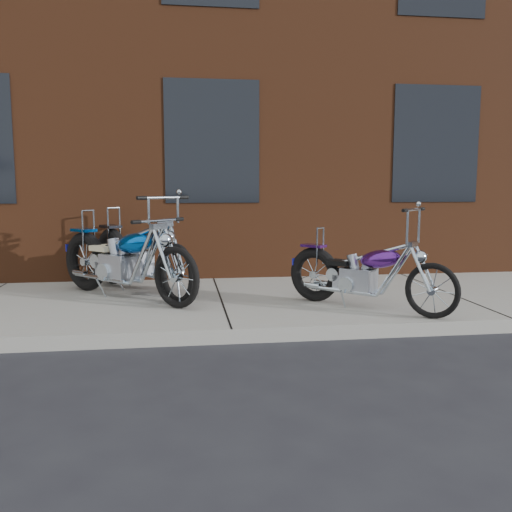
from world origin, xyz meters
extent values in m
plane|color=#222227|center=(0.00, 0.00, 0.00)|extent=(120.00, 120.00, 0.00)
cube|color=#9D9C9A|center=(0.00, 1.50, 0.07)|extent=(22.00, 3.00, 0.15)
cube|color=#5A2C16|center=(0.00, 8.00, 4.00)|extent=(22.00, 10.00, 8.00)
torus|color=black|center=(1.22, 1.08, 0.48)|extent=(0.56, 0.56, 0.66)
torus|color=black|center=(2.24, 0.06, 0.45)|extent=(0.47, 0.47, 0.60)
cube|color=#939BA4|center=(1.63, 0.67, 0.47)|extent=(0.44, 0.44, 0.28)
ellipsoid|color=#541C7F|center=(1.82, 0.48, 0.74)|extent=(0.53, 0.53, 0.28)
cube|color=black|center=(1.46, 0.83, 0.66)|extent=(0.34, 0.34, 0.06)
cylinder|color=silver|center=(2.16, 0.14, 0.69)|extent=(0.21, 0.22, 0.50)
cylinder|color=silver|center=(2.08, 0.22, 1.30)|extent=(0.38, 0.38, 0.03)
cylinder|color=silver|center=(1.27, 1.03, 0.83)|extent=(0.03, 0.03, 0.44)
cylinder|color=silver|center=(1.57, 0.89, 0.35)|extent=(0.62, 0.62, 0.04)
torus|color=black|center=(-1.64, 2.15, 0.55)|extent=(0.67, 0.68, 0.79)
torus|color=black|center=(-0.43, 0.91, 0.51)|extent=(0.56, 0.57, 0.72)
cube|color=#939BA4|center=(-1.14, 1.64, 0.54)|extent=(0.53, 0.53, 0.33)
ellipsoid|color=#0753B6|center=(-0.93, 1.42, 0.86)|extent=(0.63, 0.63, 0.34)
cube|color=beige|center=(-1.34, 1.85, 0.76)|extent=(0.41, 0.41, 0.07)
cylinder|color=silver|center=(-0.52, 1.00, 0.80)|extent=(0.26, 0.26, 0.59)
cylinder|color=silver|center=(-0.62, 1.10, 1.15)|extent=(0.46, 0.45, 0.03)
cylinder|color=silver|center=(-1.57, 2.08, 0.97)|extent=(0.03, 0.03, 0.53)
cylinder|color=silver|center=(-1.22, 1.91, 0.39)|extent=(0.73, 0.75, 0.05)
torus|color=black|center=(-1.38, 2.61, 0.55)|extent=(0.56, 0.77, 0.80)
torus|color=black|center=(-0.45, 1.12, 0.51)|extent=(0.45, 0.66, 0.73)
cube|color=#939BA4|center=(-1.00, 2.00, 0.54)|extent=(0.50, 0.55, 0.34)
ellipsoid|color=black|center=(-0.83, 1.74, 0.87)|extent=(0.57, 0.68, 0.34)
cube|color=black|center=(-1.15, 2.25, 0.76)|extent=(0.39, 0.41, 0.07)
cylinder|color=silver|center=(-0.52, 1.24, 0.81)|extent=(0.21, 0.30, 0.60)
cylinder|color=silver|center=(-0.59, 1.36, 1.41)|extent=(0.54, 0.35, 0.03)
cylinder|color=silver|center=(-1.33, 2.54, 0.98)|extent=(0.03, 0.03, 0.54)
cylinder|color=silver|center=(-1.01, 2.28, 0.40)|extent=(0.58, 0.88, 0.05)
camera|label=1|loc=(-0.47, -5.16, 1.54)|focal=38.00mm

